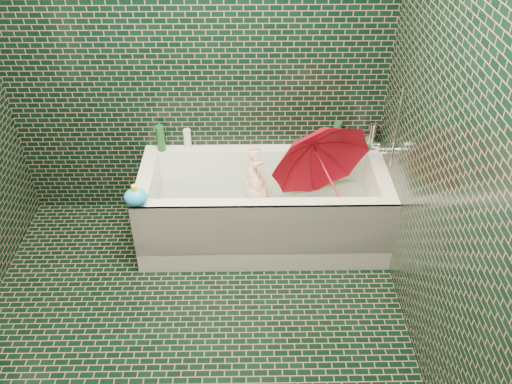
{
  "coord_description": "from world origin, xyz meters",
  "views": [
    {
      "loc": [
        0.35,
        -1.99,
        2.62
      ],
      "look_at": [
        0.39,
        0.82,
        0.54
      ],
      "focal_mm": 38.0,
      "sensor_mm": 36.0,
      "label": 1
    }
  ],
  "objects_px": {
    "rubber_duck": "(330,143)",
    "child": "(260,204)",
    "umbrella": "(327,174)",
    "bath_toy": "(136,197)",
    "bathtub": "(263,214)"
  },
  "relations": [
    {
      "from": "bathtub",
      "to": "rubber_duck",
      "type": "height_order",
      "value": "rubber_duck"
    },
    {
      "from": "umbrella",
      "to": "bath_toy",
      "type": "height_order",
      "value": "umbrella"
    },
    {
      "from": "bathtub",
      "to": "bath_toy",
      "type": "height_order",
      "value": "bath_toy"
    },
    {
      "from": "bath_toy",
      "to": "bathtub",
      "type": "bearing_deg",
      "value": 14.94
    },
    {
      "from": "child",
      "to": "umbrella",
      "type": "xyz_separation_m",
      "value": [
        0.44,
        -0.06,
        0.28
      ]
    },
    {
      "from": "umbrella",
      "to": "bath_toy",
      "type": "bearing_deg",
      "value": -177.47
    },
    {
      "from": "rubber_duck",
      "to": "child",
      "type": "bearing_deg",
      "value": -149.8
    },
    {
      "from": "rubber_duck",
      "to": "bath_toy",
      "type": "distance_m",
      "value": 1.44
    },
    {
      "from": "child",
      "to": "rubber_duck",
      "type": "xyz_separation_m",
      "value": [
        0.51,
        0.34,
        0.28
      ]
    },
    {
      "from": "rubber_duck",
      "to": "bath_toy",
      "type": "bearing_deg",
      "value": -156.67
    },
    {
      "from": "bathtub",
      "to": "rubber_duck",
      "type": "distance_m",
      "value": 0.7
    },
    {
      "from": "bathtub",
      "to": "umbrella",
      "type": "distance_m",
      "value": 0.57
    },
    {
      "from": "bathtub",
      "to": "child",
      "type": "xyz_separation_m",
      "value": [
        -0.03,
        -0.01,
        0.1
      ]
    },
    {
      "from": "bathtub",
      "to": "rubber_duck",
      "type": "bearing_deg",
      "value": 34.74
    },
    {
      "from": "child",
      "to": "umbrella",
      "type": "height_order",
      "value": "umbrella"
    }
  ]
}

